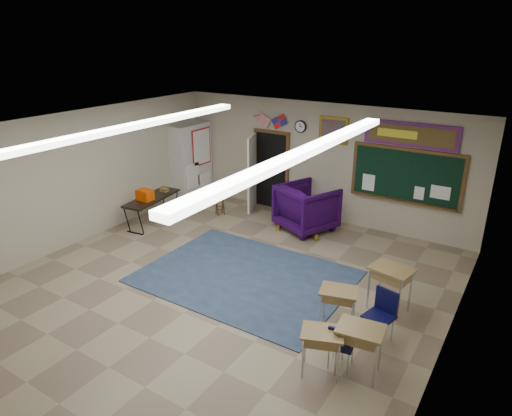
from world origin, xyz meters
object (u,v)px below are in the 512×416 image
Objects in this scene: wingback_armchair at (307,207)px; student_desk_front_right at (390,287)px; student_desk_front_left at (338,307)px; wooden_stool at (220,204)px; folding_table at (153,209)px.

wingback_armchair reaches higher than student_desk_front_right.
student_desk_front_left is 5.56m from wooden_stool.
student_desk_front_left is 0.87× the size of student_desk_front_right.
wingback_armchair is 4.08m from student_desk_front_left.
student_desk_front_left is 1.31× the size of wooden_stool.
student_desk_front_right reaches higher than student_desk_front_left.
wooden_stool is (-5.21, 2.05, -0.18)m from student_desk_front_right.
student_desk_front_left is at bearing -23.31° from folding_table.
wingback_armchair is at bearing 109.21° from student_desk_front_left.
wingback_armchair is 0.72× the size of folding_table.
folding_table reaches higher than student_desk_front_left.
student_desk_front_right is (0.54, 0.97, 0.06)m from student_desk_front_left.
folding_table is at bearing -175.15° from student_desk_front_right.
student_desk_front_left reaches higher than wooden_stool.
wingback_armchair is 3.71m from student_desk_front_right.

